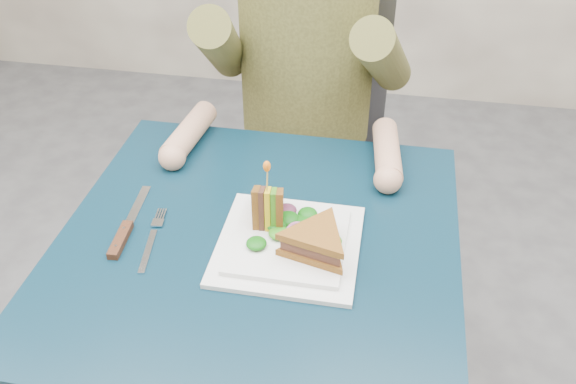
% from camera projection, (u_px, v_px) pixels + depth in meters
% --- Properties ---
extents(table, '(0.75, 0.75, 0.73)m').
position_uv_depth(table, '(259.00, 269.00, 1.19)').
color(table, black).
rests_on(table, ground).
extents(chair, '(0.42, 0.40, 0.93)m').
position_uv_depth(chair, '(310.00, 134.00, 1.80)').
color(chair, '#47474C').
rests_on(chair, ground).
extents(diner, '(0.54, 0.59, 0.74)m').
position_uv_depth(diner, '(306.00, 28.00, 1.48)').
color(diner, brown).
rests_on(diner, chair).
extents(plate, '(0.26, 0.26, 0.02)m').
position_uv_depth(plate, '(288.00, 244.00, 1.12)').
color(plate, white).
rests_on(plate, table).
extents(sandwich_flat, '(0.18, 0.18, 0.05)m').
position_uv_depth(sandwich_flat, '(317.00, 242.00, 1.07)').
color(sandwich_flat, brown).
rests_on(sandwich_flat, plate).
extents(sandwich_upright, '(0.08, 0.13, 0.13)m').
position_uv_depth(sandwich_upright, '(268.00, 207.00, 1.14)').
color(sandwich_upright, brown).
rests_on(sandwich_upright, plate).
extents(fork, '(0.04, 0.18, 0.01)m').
position_uv_depth(fork, '(151.00, 241.00, 1.14)').
color(fork, silver).
rests_on(fork, table).
extents(knife, '(0.04, 0.22, 0.02)m').
position_uv_depth(knife, '(124.00, 233.00, 1.15)').
color(knife, silver).
rests_on(knife, table).
extents(toothpick, '(0.01, 0.01, 0.06)m').
position_uv_depth(toothpick, '(267.00, 179.00, 1.10)').
color(toothpick, tan).
rests_on(toothpick, sandwich_upright).
extents(toothpick_frill, '(0.01, 0.01, 0.02)m').
position_uv_depth(toothpick_frill, '(267.00, 166.00, 1.08)').
color(toothpick_frill, orange).
rests_on(toothpick_frill, sandwich_upright).
extents(lettuce_spill, '(0.15, 0.13, 0.02)m').
position_uv_depth(lettuce_spill, '(292.00, 232.00, 1.12)').
color(lettuce_spill, '#337A14').
rests_on(lettuce_spill, plate).
extents(onion_ring, '(0.04, 0.04, 0.02)m').
position_uv_depth(onion_ring, '(297.00, 232.00, 1.11)').
color(onion_ring, '#9E4C7A').
rests_on(onion_ring, plate).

